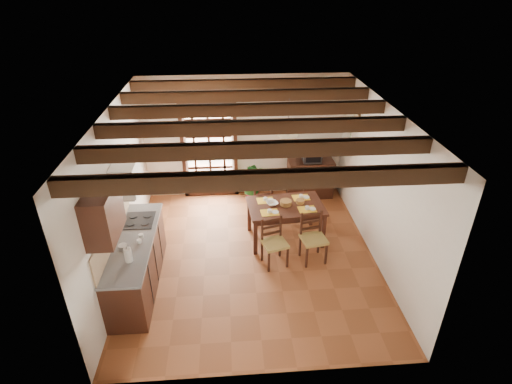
{
  "coord_description": "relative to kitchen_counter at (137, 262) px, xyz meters",
  "views": [
    {
      "loc": [
        -0.38,
        -5.94,
        4.68
      ],
      "look_at": [
        0.1,
        0.4,
        1.15
      ],
      "focal_mm": 28.0,
      "sensor_mm": 36.0,
      "label": 1
    }
  ],
  "objects": [
    {
      "name": "wall_shelf",
      "position": [
        4.1,
        2.2,
        1.04
      ],
      "size": [
        0.2,
        0.42,
        0.2
      ],
      "color": "#32180F",
      "rests_on": "room_shell"
    },
    {
      "name": "crt_tv",
      "position": [
        3.46,
        2.82,
        0.6
      ],
      "size": [
        0.42,
        0.39,
        0.36
      ],
      "rotation": [
        0.0,
        0.0,
        -0.02
      ],
      "color": "black",
      "rests_on": "sideboard"
    },
    {
      "name": "fuse_box",
      "position": [
        3.46,
        3.08,
        1.28
      ],
      "size": [
        0.25,
        0.03,
        0.32
      ],
      "primitive_type": "cube",
      "color": "white",
      "rests_on": "room_shell"
    },
    {
      "name": "kitchen_counter",
      "position": [
        0.0,
        0.0,
        0.0
      ],
      "size": [
        0.64,
        2.25,
        1.38
      ],
      "color": "#32180F",
      "rests_on": "ground_plane"
    },
    {
      "name": "potted_plant",
      "position": [
        2.12,
        2.73,
        0.1
      ],
      "size": [
        2.22,
        2.06,
        2.03
      ],
      "primitive_type": "imported",
      "rotation": [
        0.0,
        0.0,
        -0.33
      ],
      "color": "#144C19",
      "rests_on": "ground_plane"
    },
    {
      "name": "pendant_lamp",
      "position": [
        2.63,
        1.23,
        1.6
      ],
      "size": [
        0.36,
        0.36,
        0.84
      ],
      "color": "black",
      "rests_on": "room_shell"
    },
    {
      "name": "shelf_vase",
      "position": [
        4.1,
        2.2,
        1.18
      ],
      "size": [
        0.15,
        0.15,
        0.15
      ],
      "primitive_type": "imported",
      "color": "#B2BFB2",
      "rests_on": "wall_shelf"
    },
    {
      "name": "chair_far_left",
      "position": [
        2.22,
        1.82,
        -0.19
      ],
      "size": [
        0.49,
        0.48,
        0.9
      ],
      "rotation": [
        0.0,
        0.0,
        3.35
      ],
      "color": "#AC9449",
      "rests_on": "ground_plane"
    },
    {
      "name": "sideboard",
      "position": [
        3.46,
        2.83,
        -0.03
      ],
      "size": [
        1.05,
        0.49,
        0.88
      ],
      "primitive_type": "cube",
      "rotation": [
        0.0,
        0.0,
        0.02
      ],
      "color": "#32180F",
      "rests_on": "ground_plane"
    },
    {
      "name": "room_shell",
      "position": [
        1.96,
        0.6,
        1.34
      ],
      "size": [
        4.52,
        5.02,
        2.81
      ],
      "color": "silver",
      "rests_on": "ground_plane"
    },
    {
      "name": "dining_table",
      "position": [
        2.63,
        1.13,
        0.2
      ],
      "size": [
        1.5,
        1.03,
        0.77
      ],
      "rotation": [
        0.0,
        0.0,
        0.08
      ],
      "color": "#3A1B13",
      "rests_on": "ground_plane"
    },
    {
      "name": "chair_near_right",
      "position": [
        3.05,
        0.43,
        -0.18
      ],
      "size": [
        0.5,
        0.48,
        0.93
      ],
      "rotation": [
        0.0,
        0.0,
        0.18
      ],
      "color": "#AC9449",
      "rests_on": "ground_plane"
    },
    {
      "name": "range_hood",
      "position": [
        -0.09,
        0.55,
        1.26
      ],
      "size": [
        0.38,
        0.6,
        0.54
      ],
      "color": "white",
      "rests_on": "room_shell"
    },
    {
      "name": "ceiling_beams",
      "position": [
        1.96,
        0.6,
        2.22
      ],
      "size": [
        4.5,
        4.34,
        0.2
      ],
      "color": "black",
      "rests_on": "room_shell"
    },
    {
      "name": "chair_near_left",
      "position": [
        2.34,
        0.37,
        -0.19
      ],
      "size": [
        0.51,
        0.5,
        0.9
      ],
      "rotation": [
        0.0,
        0.0,
        0.28
      ],
      "color": "#AC9449",
      "rests_on": "ground_plane"
    },
    {
      "name": "table_setting",
      "position": [
        2.63,
        1.13,
        0.35
      ],
      "size": [
        1.04,
        0.69,
        0.1
      ],
      "rotation": [
        0.0,
        0.0,
        0.08
      ],
      "color": "yellow",
      "rests_on": "dining_table"
    },
    {
      "name": "shelf_flowers",
      "position": [
        4.1,
        2.2,
        1.38
      ],
      "size": [
        0.14,
        0.14,
        0.36
      ],
      "color": "yellow",
      "rests_on": "shelf_vase"
    },
    {
      "name": "chair_far_right",
      "position": [
        2.93,
        1.88,
        -0.21
      ],
      "size": [
        0.42,
        0.4,
        0.85
      ],
      "rotation": [
        0.0,
        0.0,
        3.22
      ],
      "color": "#AC9449",
      "rests_on": "ground_plane"
    },
    {
      "name": "table_bowl",
      "position": [
        2.38,
        1.15,
        0.33
      ],
      "size": [
        0.27,
        0.27,
        0.05
      ],
      "primitive_type": "imported",
      "rotation": [
        0.0,
        0.0,
        0.33
      ],
      "color": "white",
      "rests_on": "dining_table"
    },
    {
      "name": "french_door",
      "position": [
        1.16,
        3.05,
        0.7
      ],
      "size": [
        1.26,
        0.11,
        2.32
      ],
      "color": "white",
      "rests_on": "ground_plane"
    },
    {
      "name": "upper_cabinet",
      "position": [
        -0.12,
        -0.7,
        1.38
      ],
      "size": [
        0.35,
        0.8,
        0.7
      ],
      "primitive_type": "cube",
      "color": "#32180F",
      "rests_on": "room_shell"
    },
    {
      "name": "plant_pot",
      "position": [
        2.12,
        2.73,
        -0.36
      ],
      "size": [
        0.34,
        0.34,
        0.21
      ],
      "primitive_type": "cone",
      "color": "maroon",
      "rests_on": "ground_plane"
    },
    {
      "name": "ground_plane",
      "position": [
        1.96,
        0.6,
        -0.47
      ],
      "size": [
        5.0,
        5.0,
        0.0
      ],
      "primitive_type": "plane",
      "color": "brown"
    },
    {
      "name": "counter_items",
      "position": [
        0.0,
        0.09,
        0.49
      ],
      "size": [
        0.5,
        1.43,
        0.25
      ],
      "color": "black",
      "rests_on": "kitchen_counter"
    },
    {
      "name": "framed_picture",
      "position": [
        4.18,
        2.2,
        1.58
      ],
      "size": [
        0.03,
        0.32,
        0.32
      ],
      "color": "brown",
      "rests_on": "room_shell"
    }
  ]
}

